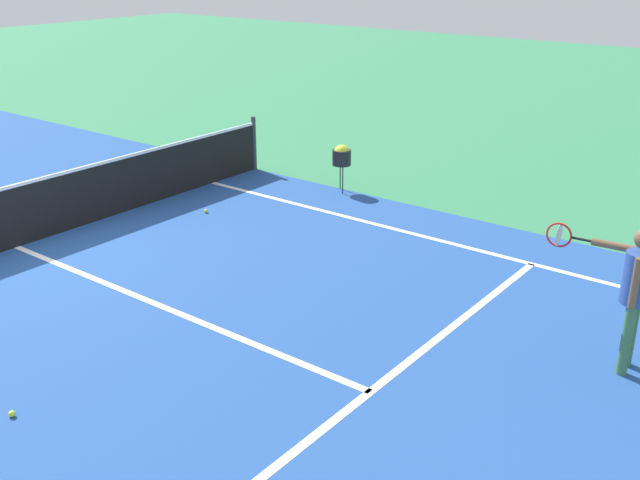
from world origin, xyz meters
name	(u,v)px	position (x,y,z in m)	size (l,w,h in m)	color
ground_plane	(17,247)	(0.00, 0.00, 0.00)	(60.00, 60.00, 0.00)	#337F51
court_surface_inbounds	(17,247)	(0.00, 0.00, 0.00)	(10.62, 24.40, 0.00)	#234C93
line_sideline_right	(502,256)	(4.11, -5.95, 0.00)	(0.10, 11.89, 0.01)	white
line_service_near	(370,392)	(0.00, -6.40, 0.00)	(8.22, 0.10, 0.01)	white
line_center_service	(159,305)	(0.00, -3.20, 0.00)	(0.10, 6.40, 0.01)	white
net	(12,216)	(0.00, 0.00, 0.49)	(10.71, 0.09, 1.07)	#33383D
player_near	(635,284)	(2.02, -8.27, 0.99)	(0.43, 1.20, 1.60)	#3F7247
ball_hopper	(342,156)	(5.19, -2.26, 0.68)	(0.34, 0.34, 0.87)	black
tennis_ball_mid_court	(12,414)	(-2.45, -3.91, 0.03)	(0.07, 0.07, 0.07)	#CCE033
tennis_ball_near_net	(206,211)	(2.82, -1.14, 0.03)	(0.07, 0.07, 0.07)	#CCE033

